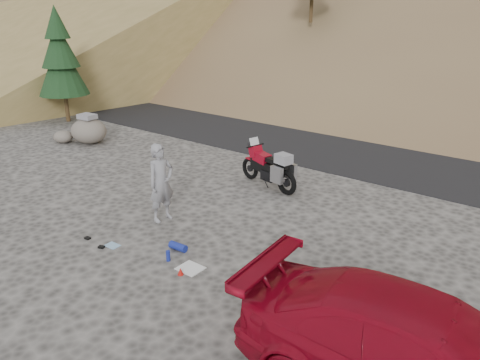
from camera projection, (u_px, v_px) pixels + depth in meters
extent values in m
plane|color=#3C3A37|center=(161.00, 216.00, 11.83)|extent=(140.00, 140.00, 0.00)
cube|color=black|center=(330.00, 140.00, 18.47)|extent=(120.00, 7.00, 0.05)
cube|color=olive|center=(96.00, 40.00, 43.18)|extent=(45.29, 46.00, 24.26)
cylinder|color=#3B2815|center=(311.00, 7.00, 22.75)|extent=(0.17, 0.17, 1.40)
cylinder|color=#3B2815|center=(150.00, 27.00, 32.76)|extent=(0.15, 0.15, 1.26)
cone|color=black|center=(149.00, 6.00, 32.27)|extent=(1.80, 1.80, 2.03)
cylinder|color=#3B2815|center=(66.00, 105.00, 21.22)|extent=(0.18, 0.18, 1.54)
cone|color=black|center=(61.00, 66.00, 20.63)|extent=(2.20, 2.20, 2.47)
cone|color=black|center=(59.00, 44.00, 20.30)|extent=(1.65, 1.65, 1.93)
cone|color=black|center=(56.00, 22.00, 19.97)|extent=(1.10, 1.10, 1.39)
torus|color=black|center=(250.00, 168.00, 14.27)|extent=(0.69, 0.27, 0.68)
cylinder|color=black|center=(250.00, 168.00, 14.27)|extent=(0.21, 0.11, 0.21)
torus|color=black|center=(287.00, 183.00, 13.10)|extent=(0.73, 0.30, 0.72)
cylinder|color=black|center=(287.00, 183.00, 13.10)|extent=(0.24, 0.13, 0.23)
cylinder|color=black|center=(252.00, 157.00, 14.07)|extent=(0.39, 0.15, 0.83)
cylinder|color=black|center=(255.00, 146.00, 13.83)|extent=(0.19, 0.63, 0.05)
cube|color=black|center=(267.00, 168.00, 13.62)|extent=(1.26, 0.52, 0.31)
cube|color=black|center=(269.00, 175.00, 13.62)|extent=(0.52, 0.41, 0.29)
cube|color=maroon|center=(262.00, 157.00, 13.71)|extent=(0.60, 0.42, 0.32)
cube|color=maroon|center=(256.00, 151.00, 13.86)|extent=(0.38, 0.41, 0.36)
cube|color=silver|center=(254.00, 142.00, 13.82)|extent=(0.19, 0.33, 0.26)
cube|color=black|center=(273.00, 161.00, 13.34)|extent=(0.60, 0.35, 0.12)
cube|color=black|center=(283.00, 166.00, 13.07)|extent=(0.39, 0.26, 0.10)
cube|color=#BAB9BE|center=(277.00, 175.00, 12.95)|extent=(0.43, 0.21, 0.46)
cube|color=#BAB9BE|center=(290.00, 171.00, 13.27)|extent=(0.43, 0.21, 0.46)
cube|color=gray|center=(284.00, 159.00, 12.98)|extent=(0.50, 0.44, 0.27)
cube|color=maroon|center=(250.00, 159.00, 14.16)|extent=(0.33, 0.19, 0.04)
cylinder|color=black|center=(266.00, 183.00, 13.54)|extent=(0.07, 0.22, 0.38)
cylinder|color=#BAB9BE|center=(278.00, 180.00, 13.14)|extent=(0.48, 0.20, 0.13)
imported|color=gray|center=(164.00, 219.00, 11.67)|extent=(0.54, 0.76, 1.95)
ellipsoid|color=#615A53|center=(89.00, 131.00, 17.94)|extent=(1.60, 1.41, 0.96)
cube|color=gray|center=(87.00, 116.00, 17.74)|extent=(0.69, 0.56, 0.18)
ellipsoid|color=#615A53|center=(63.00, 137.00, 18.07)|extent=(0.82, 0.75, 0.47)
cube|color=white|center=(190.00, 268.00, 9.48)|extent=(0.49, 0.44, 0.02)
cylinder|color=navy|center=(178.00, 247.00, 10.18)|extent=(0.43, 0.19, 0.17)
cylinder|color=navy|center=(168.00, 256.00, 9.74)|extent=(0.11, 0.11, 0.23)
cone|color=red|center=(180.00, 271.00, 9.24)|extent=(0.12, 0.12, 0.15)
cube|color=black|center=(88.00, 238.00, 10.68)|extent=(0.14, 0.10, 0.04)
cube|color=black|center=(101.00, 247.00, 10.29)|extent=(0.15, 0.14, 0.04)
cube|color=#88B1D2|center=(112.00, 245.00, 10.38)|extent=(0.33, 0.25, 0.01)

